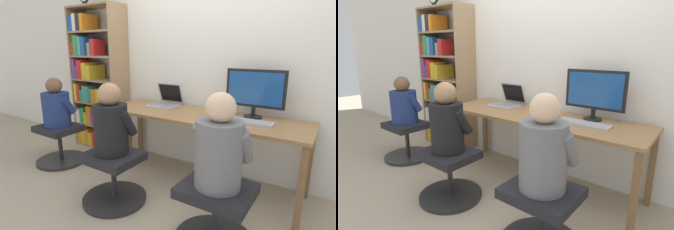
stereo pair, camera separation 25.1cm
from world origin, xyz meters
TOP-DOWN VIEW (x-y plane):
  - ground_plane at (0.00, 0.00)m, footprint 14.00×14.00m
  - wall_back at (0.00, 0.70)m, footprint 10.00×0.05m
  - desk at (0.00, 0.32)m, footprint 2.05×0.64m
  - desktop_monitor at (0.48, 0.49)m, footprint 0.54×0.17m
  - laptop at (-0.51, 0.47)m, footprint 0.31×0.34m
  - keyboard at (0.48, 0.28)m, footprint 0.45×0.15m
  - computer_mouse_by_keyboard at (0.20, 0.31)m, footprint 0.07×0.11m
  - office_chair_left at (0.52, -0.44)m, footprint 0.58×0.58m
  - office_chair_right at (-0.47, -0.42)m, footprint 0.58×0.58m
  - person_at_monitor at (0.52, -0.43)m, footprint 0.38×0.32m
  - person_at_laptop at (-0.47, -0.41)m, footprint 0.36×0.30m
  - bookshelf at (-1.68, 0.48)m, footprint 0.79×0.33m
  - office_chair_side at (-1.61, -0.16)m, footprint 0.58×0.58m
  - person_near_shelf at (-1.61, -0.16)m, footprint 0.38×0.31m

SIDE VIEW (x-z plane):
  - ground_plane at x=0.00m, z-range 0.00..0.00m
  - office_chair_left at x=0.52m, z-range 0.00..0.46m
  - office_chair_right at x=-0.47m, z-range 0.00..0.46m
  - office_chair_side at x=-1.61m, z-range 0.00..0.46m
  - desk at x=0.00m, z-range 0.29..1.01m
  - person_near_shelf at x=-1.61m, z-range 0.41..0.98m
  - person_at_laptop at x=-0.47m, z-range 0.42..1.04m
  - person_at_monitor at x=0.52m, z-range 0.41..1.05m
  - keyboard at x=0.48m, z-range 0.72..0.75m
  - computer_mouse_by_keyboard at x=0.20m, z-range 0.72..0.76m
  - laptop at x=-0.51m, z-range 0.65..0.90m
  - bookshelf at x=-1.68m, z-range -0.09..1.79m
  - desktop_monitor at x=0.48m, z-range 0.74..1.19m
  - wall_back at x=0.00m, z-range 0.00..2.60m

